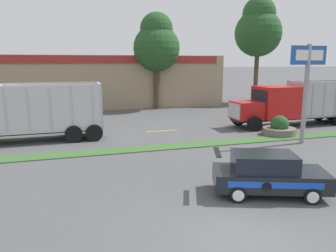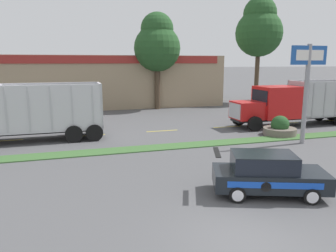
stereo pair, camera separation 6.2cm
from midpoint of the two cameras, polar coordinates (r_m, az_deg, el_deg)
ground_plane at (r=10.30m, az=12.92°, el=-18.61°), size 600.00×600.00×0.00m
grass_verge at (r=19.53m, az=-2.68°, el=-3.82°), size 120.00×1.35×0.06m
centre_line_3 at (r=23.92m, az=-26.94°, el=-2.32°), size 2.40×0.14×0.01m
centre_line_4 at (r=23.55m, az=-13.92°, el=-1.62°), size 2.40×0.14×0.01m
centre_line_5 at (r=24.40m, az=-1.17°, el=-0.85°), size 2.40×0.14×0.01m
centre_line_6 at (r=26.35m, az=10.20°, el=-0.13°), size 2.40×0.14×0.01m
centre_line_7 at (r=29.19m, az=19.69°, el=0.48°), size 2.40×0.14×0.01m
dump_truck_trail at (r=28.06m, az=20.57°, el=3.49°), size 12.16×2.74×3.56m
rally_car at (r=13.27m, az=16.84°, el=-7.95°), size 4.61×3.15×1.67m
store_sign_post at (r=21.85m, az=22.98°, el=8.08°), size 2.44×0.28×6.11m
stone_planter at (r=24.19m, az=18.76°, el=-0.41°), size 2.27×2.27×1.39m
store_building_backdrop at (r=40.78m, az=-18.77°, el=7.46°), size 36.82×12.10×5.75m
tree_behind_left at (r=35.60m, az=-2.06°, el=14.13°), size 4.92×4.92×10.18m
tree_behind_centre at (r=42.82m, az=15.42°, el=16.04°), size 5.67×5.67×12.75m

